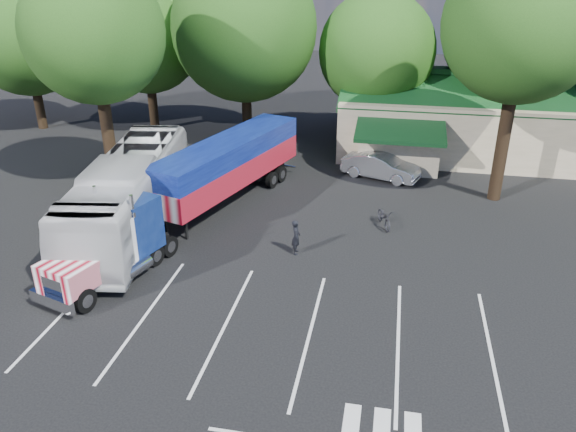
% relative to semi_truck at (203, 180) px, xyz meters
% --- Properties ---
extents(ground, '(120.00, 120.00, 0.00)m').
position_rel_semi_truck_xyz_m(ground, '(3.76, -2.81, -2.16)').
color(ground, black).
rests_on(ground, ground).
extents(event_hall, '(24.20, 14.12, 5.55)m').
position_rel_semi_truck_xyz_m(event_hall, '(17.50, 14.99, 0.06)').
color(event_hall, beige).
rests_on(event_hall, ground).
extents(tree_row_a, '(9.00, 9.00, 11.68)m').
position_rel_semi_truck_xyz_m(tree_row_a, '(-18.24, 13.69, 5.01)').
color(tree_row_a, black).
rests_on(tree_row_a, ground).
extents(tree_row_b, '(8.40, 8.40, 11.35)m').
position_rel_semi_truck_xyz_m(tree_row_b, '(-9.24, 14.99, 4.98)').
color(tree_row_b, black).
rests_on(tree_row_b, ground).
extents(tree_row_c, '(10.00, 10.00, 13.05)m').
position_rel_semi_truck_xyz_m(tree_row_c, '(-1.24, 13.39, 5.88)').
color(tree_row_c, black).
rests_on(tree_row_c, ground).
extents(tree_row_d, '(8.00, 8.00, 10.60)m').
position_rel_semi_truck_xyz_m(tree_row_d, '(7.76, 14.69, 4.43)').
color(tree_row_d, black).
rests_on(tree_row_d, ground).
extents(tree_row_e, '(9.60, 9.60, 12.90)m').
position_rel_semi_truck_xyz_m(tree_row_e, '(16.76, 15.19, 5.93)').
color(tree_row_e, black).
rests_on(tree_row_e, ground).
extents(tree_near_left, '(7.60, 7.60, 12.65)m').
position_rel_semi_truck_xyz_m(tree_near_left, '(-6.74, 3.19, 6.66)').
color(tree_near_left, black).
rests_on(tree_near_left, ground).
extents(tree_near_right, '(8.00, 8.00, 13.50)m').
position_rel_semi_truck_xyz_m(tree_near_right, '(15.26, 5.69, 7.31)').
color(tree_near_right, black).
rests_on(tree_near_right, ground).
extents(semi_truck, '(7.53, 18.02, 3.81)m').
position_rel_semi_truck_xyz_m(semi_truck, '(0.00, 0.00, 0.00)').
color(semi_truck, black).
rests_on(semi_truck, ground).
extents(woman, '(0.50, 0.67, 1.68)m').
position_rel_semi_truck_xyz_m(woman, '(5.36, -2.81, -1.32)').
color(woman, black).
rests_on(woman, ground).
extents(bicycle, '(1.27, 2.06, 1.02)m').
position_rel_semi_truck_xyz_m(bicycle, '(9.26, 0.87, -1.64)').
color(bicycle, black).
rests_on(bicycle, ground).
extents(tour_bus, '(5.30, 13.89, 3.78)m').
position_rel_semi_truck_xyz_m(tour_bus, '(-3.24, -1.67, -0.27)').
color(tour_bus, silver).
rests_on(tour_bus, ground).
extents(silver_sedan, '(5.06, 3.12, 1.57)m').
position_rel_semi_truck_xyz_m(silver_sedan, '(8.76, 7.69, -1.37)').
color(silver_sedan, '#AFB3B8').
rests_on(silver_sedan, ground).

